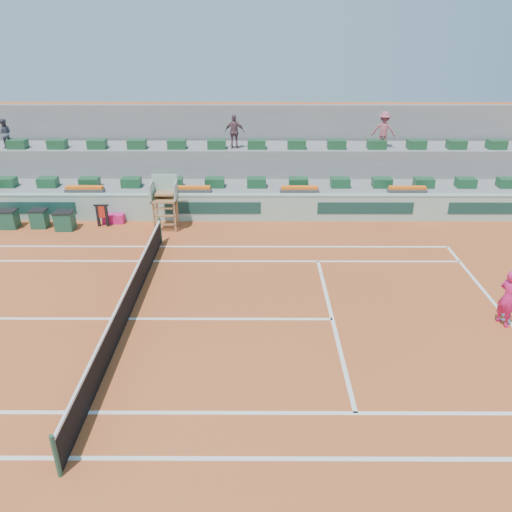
# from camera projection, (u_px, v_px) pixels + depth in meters

# --- Properties ---
(ground) EXTENTS (90.00, 90.00, 0.00)m
(ground) POSITION_uv_depth(u_px,v_px,m) (128.00, 319.00, 15.62)
(ground) COLOR #AA4921
(ground) RESTS_ON ground
(seating_tier_lower) EXTENTS (36.00, 4.00, 1.20)m
(seating_tier_lower) POSITION_uv_depth(u_px,v_px,m) (177.00, 193.00, 25.01)
(seating_tier_lower) COLOR gray
(seating_tier_lower) RESTS_ON ground
(seating_tier_upper) EXTENTS (36.00, 2.40, 2.60)m
(seating_tier_upper) POSITION_uv_depth(u_px,v_px,m) (181.00, 170.00, 26.16)
(seating_tier_upper) COLOR gray
(seating_tier_upper) RESTS_ON ground
(stadium_back_wall) EXTENTS (36.00, 0.40, 4.40)m
(stadium_back_wall) POSITION_uv_depth(u_px,v_px,m) (184.00, 146.00, 27.21)
(stadium_back_wall) COLOR gray
(stadium_back_wall) RESTS_ON ground
(player_bag) EXTENTS (0.96, 0.42, 0.42)m
(player_bag) POSITION_uv_depth(u_px,v_px,m) (113.00, 219.00, 22.86)
(player_bag) COLOR #D51B68
(player_bag) RESTS_ON ground
(spectator_left) EXTENTS (0.85, 0.76, 1.44)m
(spectator_left) POSITION_uv_depth(u_px,v_px,m) (5.00, 133.00, 24.90)
(spectator_left) COLOR #4D4E5A
(spectator_left) RESTS_ON seating_tier_upper
(spectator_mid) EXTENTS (0.99, 0.44, 1.67)m
(spectator_mid) POSITION_uv_depth(u_px,v_px,m) (235.00, 132.00, 24.71)
(spectator_mid) COLOR #694650
(spectator_mid) RESTS_ON seating_tier_upper
(spectator_right) EXTENTS (1.32, 1.01, 1.81)m
(spectator_right) POSITION_uv_depth(u_px,v_px,m) (384.00, 130.00, 24.75)
(spectator_right) COLOR #9A4D5A
(spectator_right) RESTS_ON seating_tier_upper
(court_lines) EXTENTS (23.89, 11.09, 0.01)m
(court_lines) POSITION_uv_depth(u_px,v_px,m) (128.00, 319.00, 15.61)
(court_lines) COLOR white
(court_lines) RESTS_ON ground
(tennis_net) EXTENTS (0.10, 11.97, 1.10)m
(tennis_net) POSITION_uv_depth(u_px,v_px,m) (126.00, 304.00, 15.39)
(tennis_net) COLOR black
(tennis_net) RESTS_ON ground
(advertising_hoarding) EXTENTS (36.00, 0.34, 1.26)m
(advertising_hoarding) POSITION_uv_depth(u_px,v_px,m) (170.00, 207.00, 23.01)
(advertising_hoarding) COLOR #93BAA9
(advertising_hoarding) RESTS_ON ground
(umpire_chair) EXTENTS (1.10, 0.90, 2.40)m
(umpire_chair) POSITION_uv_depth(u_px,v_px,m) (165.00, 195.00, 21.72)
(umpire_chair) COLOR #946238
(umpire_chair) RESTS_ON ground
(seat_row_lower) EXTENTS (32.90, 0.60, 0.44)m
(seat_row_lower) POSITION_uv_depth(u_px,v_px,m) (173.00, 182.00, 23.85)
(seat_row_lower) COLOR #194B29
(seat_row_lower) RESTS_ON seating_tier_lower
(seat_row_upper) EXTENTS (32.90, 0.60, 0.44)m
(seat_row_upper) POSITION_uv_depth(u_px,v_px,m) (177.00, 144.00, 24.96)
(seat_row_upper) COLOR #194B29
(seat_row_upper) RESTS_ON seating_tier_upper
(flower_planters) EXTENTS (26.80, 0.36, 0.28)m
(flower_planters) POSITION_uv_depth(u_px,v_px,m) (138.00, 189.00, 23.17)
(flower_planters) COLOR #474747
(flower_planters) RESTS_ON seating_tier_lower
(drink_cooler_a) EXTENTS (0.81, 0.70, 0.84)m
(drink_cooler_a) POSITION_uv_depth(u_px,v_px,m) (65.00, 220.00, 22.07)
(drink_cooler_a) COLOR #174733
(drink_cooler_a) RESTS_ON ground
(drink_cooler_b) EXTENTS (0.71, 0.62, 0.84)m
(drink_cooler_b) POSITION_uv_depth(u_px,v_px,m) (39.00, 218.00, 22.30)
(drink_cooler_b) COLOR #174733
(drink_cooler_b) RESTS_ON ground
(drink_cooler_c) EXTENTS (0.77, 0.67, 0.84)m
(drink_cooler_c) POSITION_uv_depth(u_px,v_px,m) (9.00, 219.00, 22.25)
(drink_cooler_c) COLOR #174733
(drink_cooler_c) RESTS_ON ground
(towel_rack) EXTENTS (0.67, 0.11, 1.03)m
(towel_rack) POSITION_uv_depth(u_px,v_px,m) (102.00, 214.00, 22.33)
(towel_rack) COLOR black
(towel_rack) RESTS_ON ground
(tennis_player) EXTENTS (0.65, 0.95, 2.28)m
(tennis_player) POSITION_uv_depth(u_px,v_px,m) (508.00, 298.00, 14.98)
(tennis_player) COLOR #D51B68
(tennis_player) RESTS_ON ground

